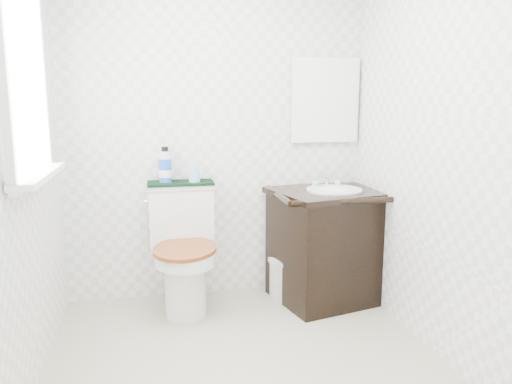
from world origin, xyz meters
name	(u,v)px	position (x,y,z in m)	size (l,w,h in m)	color
floor	(248,373)	(0.00, 0.00, 0.00)	(2.40, 2.40, 0.00)	#A8A287
wall_back	(217,135)	(0.00, 1.20, 1.20)	(2.40, 2.40, 0.00)	white
wall_front	(334,198)	(0.00, -1.20, 1.20)	(2.40, 2.40, 0.00)	white
wall_left	(9,157)	(-1.10, 0.00, 1.20)	(2.40, 2.40, 0.00)	white
wall_right	(447,148)	(1.10, 0.00, 1.20)	(2.40, 2.40, 0.00)	white
window	(23,80)	(-1.07, 0.25, 1.55)	(0.02, 0.70, 0.90)	white
mirror	(325,101)	(0.82, 1.18, 1.45)	(0.50, 0.02, 0.60)	silver
toilet	(184,256)	(-0.28, 0.96, 0.38)	(0.50, 0.68, 0.87)	white
vanity	(328,242)	(0.77, 0.90, 0.43)	(0.88, 0.80, 0.92)	black
trash_bin	(285,280)	(0.45, 0.93, 0.16)	(0.22, 0.18, 0.31)	silver
towel	(180,183)	(-0.28, 1.09, 0.88)	(0.46, 0.22, 0.02)	black
mouthwash_bottle	(165,166)	(-0.38, 1.11, 1.00)	(0.09, 0.09, 0.25)	blue
cup	(194,175)	(-0.18, 1.07, 0.94)	(0.08, 0.08, 0.10)	#7EAECF
soap_bar	(318,186)	(0.72, 1.02, 0.83)	(0.07, 0.05, 0.02)	teal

